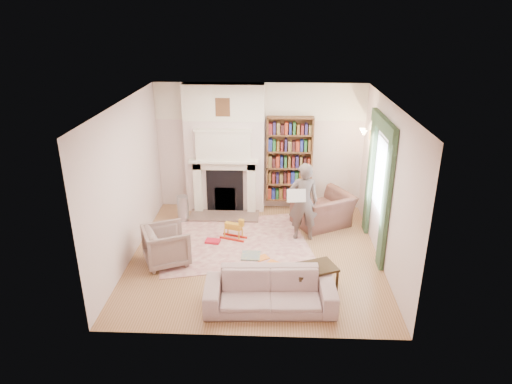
{
  "coord_description": "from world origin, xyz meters",
  "views": [
    {
      "loc": [
        0.32,
        -7.37,
        4.23
      ],
      "look_at": [
        0.0,
        0.25,
        1.15
      ],
      "focal_mm": 32.0,
      "sensor_mm": 36.0,
      "label": 1
    }
  ],
  "objects_px": {
    "sofa": "(270,291)",
    "rocking_horse": "(233,229)",
    "man_reading": "(303,202)",
    "coffee_table": "(313,279)",
    "paraffin_heater": "(183,208)",
    "armchair_reading": "(323,210)",
    "armchair_left": "(166,245)",
    "bookcase": "(289,159)"
  },
  "relations": [
    {
      "from": "bookcase",
      "to": "armchair_reading",
      "type": "xyz_separation_m",
      "value": [
        0.69,
        -0.83,
        -0.82
      ]
    },
    {
      "from": "man_reading",
      "to": "paraffin_heater",
      "type": "distance_m",
      "value": 2.65
    },
    {
      "from": "armchair_left",
      "to": "armchair_reading",
      "type": "bearing_deg",
      "value": -85.07
    },
    {
      "from": "sofa",
      "to": "rocking_horse",
      "type": "height_order",
      "value": "sofa"
    },
    {
      "from": "sofa",
      "to": "rocking_horse",
      "type": "xyz_separation_m",
      "value": [
        -0.75,
        2.18,
        -0.06
      ]
    },
    {
      "from": "armchair_reading",
      "to": "rocking_horse",
      "type": "bearing_deg",
      "value": -8.6
    },
    {
      "from": "sofa",
      "to": "paraffin_heater",
      "type": "xyz_separation_m",
      "value": [
        -1.89,
        3.0,
        -0.01
      ]
    },
    {
      "from": "armchair_reading",
      "to": "armchair_left",
      "type": "bearing_deg",
      "value": -0.28
    },
    {
      "from": "paraffin_heater",
      "to": "rocking_horse",
      "type": "height_order",
      "value": "paraffin_heater"
    },
    {
      "from": "sofa",
      "to": "rocking_horse",
      "type": "bearing_deg",
      "value": 106.46
    },
    {
      "from": "paraffin_heater",
      "to": "armchair_reading",
      "type": "bearing_deg",
      "value": -2.52
    },
    {
      "from": "man_reading",
      "to": "armchair_left",
      "type": "bearing_deg",
      "value": 17.53
    },
    {
      "from": "coffee_table",
      "to": "rocking_horse",
      "type": "bearing_deg",
      "value": 107.38
    },
    {
      "from": "bookcase",
      "to": "sofa",
      "type": "distance_m",
      "value": 3.82
    },
    {
      "from": "man_reading",
      "to": "coffee_table",
      "type": "height_order",
      "value": "man_reading"
    },
    {
      "from": "armchair_reading",
      "to": "armchair_left",
      "type": "distance_m",
      "value": 3.33
    },
    {
      "from": "rocking_horse",
      "to": "paraffin_heater",
      "type": "bearing_deg",
      "value": 163.23
    },
    {
      "from": "armchair_left",
      "to": "man_reading",
      "type": "distance_m",
      "value": 2.7
    },
    {
      "from": "bookcase",
      "to": "man_reading",
      "type": "xyz_separation_m",
      "value": [
        0.24,
        -1.43,
        -0.39
      ]
    },
    {
      "from": "man_reading",
      "to": "paraffin_heater",
      "type": "height_order",
      "value": "man_reading"
    },
    {
      "from": "armchair_reading",
      "to": "sofa",
      "type": "bearing_deg",
      "value": 40.25
    },
    {
      "from": "armchair_reading",
      "to": "rocking_horse",
      "type": "height_order",
      "value": "armchair_reading"
    },
    {
      "from": "sofa",
      "to": "coffee_table",
      "type": "distance_m",
      "value": 0.82
    },
    {
      "from": "bookcase",
      "to": "paraffin_heater",
      "type": "bearing_deg",
      "value": -162.8
    },
    {
      "from": "coffee_table",
      "to": "rocking_horse",
      "type": "height_order",
      "value": "rocking_horse"
    },
    {
      "from": "man_reading",
      "to": "coffee_table",
      "type": "xyz_separation_m",
      "value": [
        0.08,
        -1.82,
        -0.56
      ]
    },
    {
      "from": "coffee_table",
      "to": "armchair_left",
      "type": "bearing_deg",
      "value": 140.42
    },
    {
      "from": "rocking_horse",
      "to": "armchair_left",
      "type": "bearing_deg",
      "value": -120.66
    },
    {
      "from": "armchair_reading",
      "to": "armchair_left",
      "type": "relative_size",
      "value": 1.43
    },
    {
      "from": "armchair_reading",
      "to": "paraffin_heater",
      "type": "height_order",
      "value": "armchair_reading"
    },
    {
      "from": "armchair_reading",
      "to": "man_reading",
      "type": "distance_m",
      "value": 0.87
    },
    {
      "from": "bookcase",
      "to": "man_reading",
      "type": "height_order",
      "value": "bookcase"
    },
    {
      "from": "sofa",
      "to": "armchair_left",
      "type": "bearing_deg",
      "value": 143.56
    },
    {
      "from": "armchair_left",
      "to": "man_reading",
      "type": "relative_size",
      "value": 0.48
    },
    {
      "from": "paraffin_heater",
      "to": "bookcase",
      "type": "bearing_deg",
      "value": 17.2
    },
    {
      "from": "rocking_horse",
      "to": "sofa",
      "type": "bearing_deg",
      "value": -52.21
    },
    {
      "from": "armchair_reading",
      "to": "coffee_table",
      "type": "bearing_deg",
      "value": 51.64
    },
    {
      "from": "armchair_left",
      "to": "man_reading",
      "type": "height_order",
      "value": "man_reading"
    },
    {
      "from": "sofa",
      "to": "man_reading",
      "type": "height_order",
      "value": "man_reading"
    },
    {
      "from": "coffee_table",
      "to": "paraffin_heater",
      "type": "bearing_deg",
      "value": 113.06
    },
    {
      "from": "sofa",
      "to": "armchair_reading",
      "type": "bearing_deg",
      "value": 67.39
    },
    {
      "from": "armchair_left",
      "to": "bookcase",
      "type": "bearing_deg",
      "value": -66.35
    }
  ]
}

